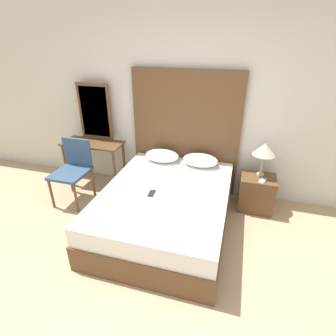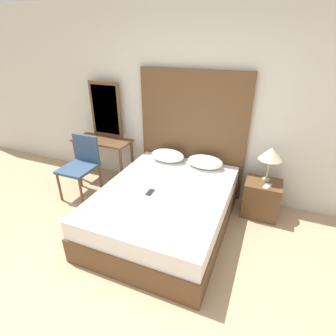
{
  "view_description": "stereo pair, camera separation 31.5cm",
  "coord_description": "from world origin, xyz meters",
  "views": [
    {
      "loc": [
        0.64,
        -1.35,
        2.23
      ],
      "look_at": [
        -0.14,
        1.35,
        0.8
      ],
      "focal_mm": 28.0,
      "sensor_mm": 36.0,
      "label": 1
    },
    {
      "loc": [
        0.94,
        -1.25,
        2.23
      ],
      "look_at": [
        -0.14,
        1.35,
        0.8
      ],
      "focal_mm": 28.0,
      "sensor_mm": 36.0,
      "label": 2
    }
  ],
  "objects": [
    {
      "name": "phone_on_nightstand",
      "position": [
        1.01,
        1.89,
        0.51
      ],
      "size": [
        0.12,
        0.17,
        0.01
      ],
      "color": "#B7B7BC",
      "rests_on": "nightstand"
    },
    {
      "name": "pillow_right",
      "position": [
        0.15,
        2.03,
        0.63
      ],
      "size": [
        0.5,
        0.33,
        0.17
      ],
      "color": "white",
      "rests_on": "bed"
    },
    {
      "name": "ground_plane",
      "position": [
        0.0,
        0.0,
        0.0
      ],
      "size": [
        16.0,
        16.0,
        0.0
      ],
      "primitive_type": "plane",
      "color": "tan"
    },
    {
      "name": "vanity_mirror",
      "position": [
        -1.57,
        2.2,
        1.16
      ],
      "size": [
        0.54,
        0.03,
        0.88
      ],
      "color": "brown",
      "rests_on": "vanity_desk"
    },
    {
      "name": "vanity_desk",
      "position": [
        -1.57,
        2.02,
        0.58
      ],
      "size": [
        0.95,
        0.42,
        0.72
      ],
      "color": "brown",
      "rests_on": "ground_plane"
    },
    {
      "name": "headboard",
      "position": [
        -0.14,
        2.27,
        0.92
      ],
      "size": [
        1.59,
        0.05,
        1.83
      ],
      "color": "brown",
      "rests_on": "ground_plane"
    },
    {
      "name": "nightstand",
      "position": [
        0.97,
        1.99,
        0.25
      ],
      "size": [
        0.46,
        0.38,
        0.5
      ],
      "color": "brown",
      "rests_on": "ground_plane"
    },
    {
      "name": "bed",
      "position": [
        -0.14,
        1.25,
        0.27
      ],
      "size": [
        1.51,
        1.97,
        0.55
      ],
      "color": "brown",
      "rests_on": "ground_plane"
    },
    {
      "name": "table_lamp",
      "position": [
        0.99,
        2.06,
        0.88
      ],
      "size": [
        0.3,
        0.3,
        0.47
      ],
      "color": "tan",
      "rests_on": "nightstand"
    },
    {
      "name": "phone_on_bed",
      "position": [
        -0.27,
        1.12,
        0.55
      ],
      "size": [
        0.08,
        0.15,
        0.01
      ],
      "color": "#232328",
      "rests_on": "bed"
    },
    {
      "name": "wall_back",
      "position": [
        0.0,
        2.34,
        1.35
      ],
      "size": [
        10.0,
        0.06,
        2.7
      ],
      "color": "silver",
      "rests_on": "ground_plane"
    },
    {
      "name": "chair",
      "position": [
        -1.61,
        1.52,
        0.53
      ],
      "size": [
        0.46,
        0.51,
        0.91
      ],
      "color": "#334C6B",
      "rests_on": "ground_plane"
    },
    {
      "name": "pillow_left",
      "position": [
        -0.42,
        2.03,
        0.63
      ],
      "size": [
        0.5,
        0.33,
        0.17
      ],
      "color": "white",
      "rests_on": "bed"
    }
  ]
}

